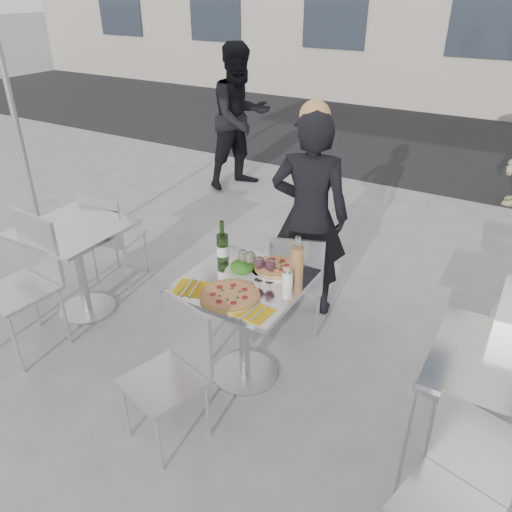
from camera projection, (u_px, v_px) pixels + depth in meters
The scene contains 24 objects.
ground at pixel (245, 374), 3.40m from camera, with size 80.00×80.00×0.00m, color slate.
street_asphalt at pixel (449, 142), 8.31m from camera, with size 24.00×5.00×0.00m, color black.
main_table at pixel (244, 309), 3.14m from camera, with size 0.72×0.72×0.75m.
side_table_left at pixel (77, 252), 3.80m from camera, with size 0.72×0.72×0.75m.
side_table_right at pixel (501, 397), 2.47m from camera, with size 0.72×0.72×0.75m.
chair_far at pixel (297, 276), 3.58m from camera, with size 0.49×0.50×0.83m.
chair_near at pixel (175, 363), 2.75m from camera, with size 0.48×0.48×0.85m.
side_chair_lfar at pixel (111, 233), 4.21m from camera, with size 0.44×0.45×0.82m.
side_chair_lnear at pixel (28, 273), 3.44m from camera, with size 0.48×0.49×0.98m.
side_chair_rnear at pixel (458, 484), 2.10m from camera, with size 0.46×0.47×0.82m.
woman_diner at pixel (309, 217), 3.73m from camera, with size 0.59×0.39×1.61m, color black.
pedestrian_a at pixel (240, 118), 6.15m from camera, with size 0.85×0.66×1.75m, color black.
pizza_near at pixel (230, 296), 2.87m from camera, with size 0.35×0.35×0.02m.
pizza_far at pixel (275, 267), 3.15m from camera, with size 0.31×0.31×0.03m.
salad_plate at pixel (242, 268), 3.10m from camera, with size 0.22×0.22×0.09m.
wine_bottle at pixel (222, 247), 3.18m from camera, with size 0.07×0.08×0.29m.
carafe at pixel (297, 262), 3.00m from camera, with size 0.08×0.08×0.29m.
sugar_shaker at pixel (288, 277), 2.97m from camera, with size 0.06×0.06×0.11m.
wineglass_white_a at pixel (243, 257), 3.08m from camera, with size 0.07×0.07×0.16m.
wineglass_white_b at pixel (250, 258), 3.06m from camera, with size 0.07×0.07×0.16m.
wineglass_red_a at pixel (259, 264), 3.00m from camera, with size 0.07×0.07×0.16m.
wineglass_red_b at pixel (270, 265), 2.98m from camera, with size 0.07×0.07×0.16m.
napkin_left at pixel (190, 288), 2.96m from camera, with size 0.22×0.22×0.01m.
napkin_right at pixel (254, 312), 2.74m from camera, with size 0.19×0.20×0.01m.
Camera 1 is at (1.38, -2.19, 2.35)m, focal length 35.00 mm.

